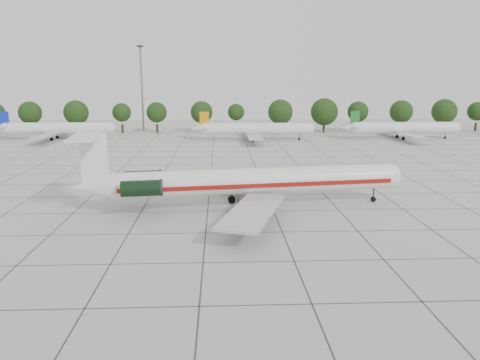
{
  "coord_description": "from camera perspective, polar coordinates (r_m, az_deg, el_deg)",
  "views": [
    {
      "loc": [
        -6.47,
        -54.38,
        15.71
      ],
      "look_at": [
        -4.0,
        1.76,
        3.5
      ],
      "focal_mm": 35.0,
      "sensor_mm": 36.0,
      "label": 1
    }
  ],
  "objects": [
    {
      "name": "ground",
      "position": [
        56.97,
        4.11,
        -3.78
      ],
      "size": [
        260.0,
        260.0,
        0.0
      ],
      "primitive_type": "plane",
      "color": "#B8B9B1",
      "rests_on": "ground"
    },
    {
      "name": "apron_joints",
      "position": [
        71.43,
        2.74,
        -0.45
      ],
      "size": [
        170.0,
        170.0,
        0.02
      ],
      "primitive_type": "cube",
      "color": "#383838",
      "rests_on": "ground"
    },
    {
      "name": "main_airliner",
      "position": [
        57.23,
        -0.04,
        -0.16
      ],
      "size": [
        40.92,
        32.0,
        9.62
      ],
      "rotation": [
        0.0,
        0.0,
        0.13
      ],
      "color": "silver",
      "rests_on": "ground"
    },
    {
      "name": "bg_airliner_b",
      "position": [
        132.05,
        -21.44,
        5.86
      ],
      "size": [
        28.24,
        27.2,
        7.4
      ],
      "color": "silver",
      "rests_on": "ground"
    },
    {
      "name": "bg_airliner_c",
      "position": [
        121.73,
        1.92,
        6.22
      ],
      "size": [
        28.24,
        27.2,
        7.4
      ],
      "color": "silver",
      "rests_on": "ground"
    },
    {
      "name": "bg_airliner_d",
      "position": [
        131.76,
        19.34,
        6.0
      ],
      "size": [
        28.24,
        27.2,
        7.4
      ],
      "color": "silver",
      "rests_on": "ground"
    },
    {
      "name": "tree_line",
      "position": [
        139.82,
        -4.7,
        8.23
      ],
      "size": [
        249.86,
        8.44,
        10.22
      ],
      "color": "#332114",
      "rests_on": "ground"
    },
    {
      "name": "floodlight_mast",
      "position": [
        148.26,
        -11.89,
        11.45
      ],
      "size": [
        1.6,
        1.6,
        25.45
      ],
      "color": "slate",
      "rests_on": "ground"
    }
  ]
}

